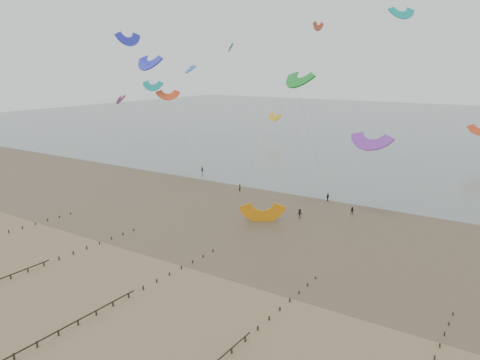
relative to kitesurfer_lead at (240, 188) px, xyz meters
The scene contains 6 objects.
ground 47.27m from the kitesurfer_lead, 74.24° to the right, with size 500.00×500.00×0.00m, color brown.
sea_and_shore 14.15m from the kitesurfer_lead, 51.66° to the right, with size 500.00×665.00×0.03m.
groynes 66.69m from the kitesurfer_lead, 75.37° to the right, with size 72.16×50.16×1.00m.
kitesurfer_lead is the anchor object (origin of this frame).
grounded_kite 22.41m from the kitesurfer_lead, 45.49° to the right, with size 7.48×3.92×5.70m, color orange, non-canonical shape.
kites_airborne 45.32m from the kitesurfer_lead, 99.19° to the left, with size 216.53×111.93×40.64m.
Camera 1 is at (46.47, -44.67, 29.33)m, focal length 35.00 mm.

